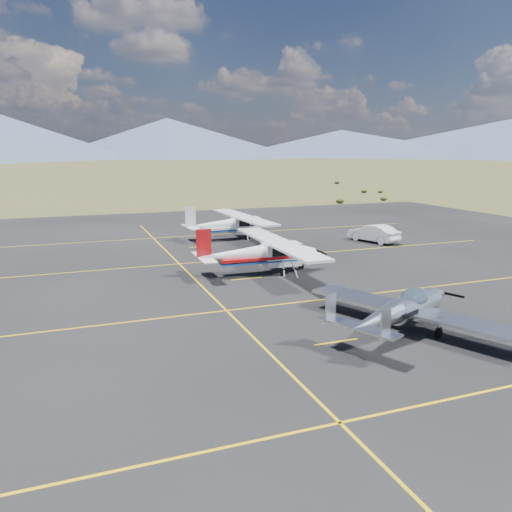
{
  "coord_description": "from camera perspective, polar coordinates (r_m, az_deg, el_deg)",
  "views": [
    {
      "loc": [
        -12.87,
        -20.38,
        7.72
      ],
      "look_at": [
        -2.73,
        6.56,
        1.6
      ],
      "focal_mm": 35.0,
      "sensor_mm": 36.0,
      "label": 1
    }
  ],
  "objects": [
    {
      "name": "apron",
      "position": [
        31.22,
        4.42,
        -2.35
      ],
      "size": [
        72.0,
        72.0,
        0.02
      ],
      "primitive_type": "cube",
      "color": "black",
      "rests_on": "ground"
    },
    {
      "name": "sedan",
      "position": [
        43.85,
        13.29,
        2.55
      ],
      "size": [
        2.94,
        4.84,
        1.51
      ],
      "primitive_type": "imported",
      "rotation": [
        0.0,
        0.0,
        3.46
      ],
      "color": "silver",
      "rests_on": "apron"
    },
    {
      "name": "aircraft_low_wing",
      "position": [
        22.33,
        16.58,
        -5.88
      ],
      "size": [
        7.6,
        9.88,
        2.21
      ],
      "rotation": [
        0.0,
        0.0,
        0.41
      ],
      "color": "silver",
      "rests_on": "apron"
    },
    {
      "name": "aircraft_cessna",
      "position": [
        31.65,
        0.55,
        0.4
      ],
      "size": [
        7.19,
        11.99,
        3.05
      ],
      "rotation": [
        0.0,
        0.0,
        -0.02
      ],
      "color": "white",
      "rests_on": "apron"
    },
    {
      "name": "ground",
      "position": [
        25.31,
        11.16,
        -5.99
      ],
      "size": [
        1600.0,
        1600.0,
        0.0
      ],
      "primitive_type": "plane",
      "color": "#383D1C",
      "rests_on": "ground"
    },
    {
      "name": "aircraft_plain",
      "position": [
        44.12,
        -2.88,
        3.68
      ],
      "size": [
        7.15,
        11.94,
        3.02
      ],
      "rotation": [
        0.0,
        0.0,
        0.05
      ],
      "color": "white",
      "rests_on": "apron"
    }
  ]
}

